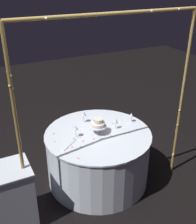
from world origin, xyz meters
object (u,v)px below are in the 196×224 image
(wine_glass_1, at_px, (131,115))
(cake_knife, at_px, (69,146))
(tiered_cake, at_px, (98,124))
(wine_glass_3, at_px, (84,114))
(wine_glass_0, at_px, (76,128))
(decorative_arch, at_px, (111,88))
(wine_glass_2, at_px, (116,121))
(side_table, at_px, (13,197))
(main_table, at_px, (98,156))

(wine_glass_1, relative_size, cake_knife, 0.54)
(tiered_cake, xyz_separation_m, wine_glass_3, (0.04, -0.36, -0.01))
(wine_glass_0, bearing_deg, tiered_cake, 170.46)
(decorative_arch, distance_m, wine_glass_2, 0.76)
(side_table, distance_m, cake_knife, 0.84)
(wine_glass_0, bearing_deg, cake_knife, 44.53)
(wine_glass_2, distance_m, cake_knife, 0.73)
(wine_glass_3, bearing_deg, wine_glass_0, 51.27)
(decorative_arch, bearing_deg, wine_glass_0, -52.32)
(main_table, xyz_separation_m, wine_glass_3, (0.04, -0.36, 0.50))
(tiered_cake, distance_m, wine_glass_2, 0.26)
(wine_glass_1, bearing_deg, wine_glass_3, -25.76)
(tiered_cake, relative_size, cake_knife, 0.88)
(main_table, bearing_deg, wine_glass_2, -179.80)
(decorative_arch, xyz_separation_m, main_table, (-0.00, -0.33, -1.11))
(wine_glass_0, bearing_deg, wine_glass_3, -128.73)
(cake_knife, bearing_deg, wine_glass_2, -171.17)
(wine_glass_0, height_order, wine_glass_3, wine_glass_3)
(main_table, distance_m, wine_glass_0, 0.58)
(decorative_arch, xyz_separation_m, tiered_cake, (-0.00, -0.32, -0.61))
(main_table, bearing_deg, tiered_cake, 116.49)
(side_table, distance_m, wine_glass_3, 1.39)
(wine_glass_2, height_order, wine_glass_3, wine_glass_3)
(wine_glass_3, xyz_separation_m, cake_knife, (0.41, 0.46, -0.13))
(wine_glass_1, relative_size, wine_glass_3, 0.78)
(tiered_cake, bearing_deg, decorative_arch, 89.56)
(side_table, bearing_deg, wine_glass_0, -160.25)
(side_table, relative_size, cake_knife, 3.10)
(wine_glass_3, bearing_deg, wine_glass_2, 130.79)
(side_table, xyz_separation_m, wine_glass_3, (-1.14, -0.63, 0.48))
(main_table, relative_size, tiered_cake, 6.33)
(wine_glass_1, bearing_deg, tiered_cake, 7.46)
(cake_knife, bearing_deg, side_table, 12.66)
(tiered_cake, distance_m, wine_glass_0, 0.29)
(side_table, relative_size, tiered_cake, 3.51)
(decorative_arch, xyz_separation_m, side_table, (1.18, -0.05, -1.09))
(side_table, distance_m, tiered_cake, 1.31)
(side_table, bearing_deg, wine_glass_3, -151.14)
(wine_glass_3, bearing_deg, tiered_cake, 96.83)
(main_table, bearing_deg, wine_glass_0, -9.12)
(side_table, bearing_deg, wine_glass_1, -168.76)
(side_table, height_order, wine_glass_1, wine_glass_1)
(decorative_arch, height_order, wine_glass_3, decorative_arch)
(wine_glass_0, distance_m, wine_glass_2, 0.56)
(decorative_arch, relative_size, wine_glass_0, 13.80)
(main_table, xyz_separation_m, wine_glass_2, (-0.26, -0.00, 0.48))
(wine_glass_0, height_order, wine_glass_2, wine_glass_0)
(main_table, distance_m, wine_glass_2, 0.55)
(side_table, bearing_deg, cake_knife, -167.34)
(main_table, relative_size, side_table, 1.80)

